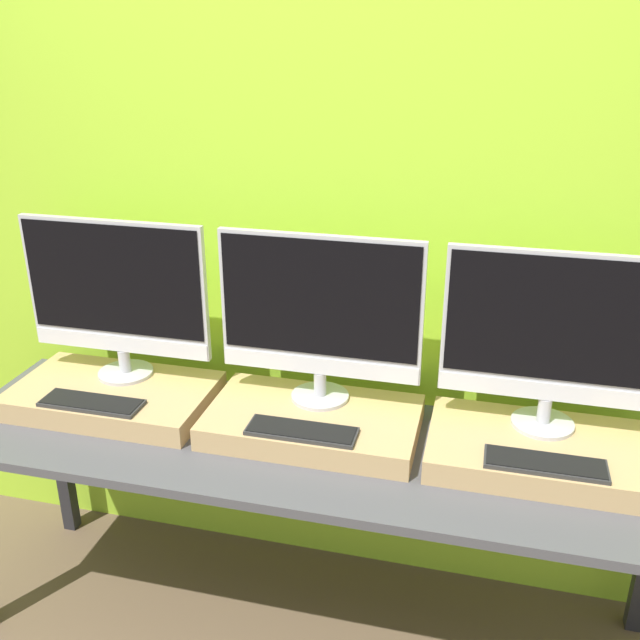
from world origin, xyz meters
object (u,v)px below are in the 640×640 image
keyboard_left (92,403)px  keyboard_center (302,431)px  monitor_right (555,335)px  monitor_center (320,312)px  keyboard_right (545,464)px  monitor_left (116,293)px

keyboard_left → keyboard_center: bearing=0.0°
keyboard_left → monitor_right: (1.38, 0.22, 0.29)m
monitor_center → keyboard_right: bearing=-17.6°
monitor_left → monitor_center: size_ratio=1.00×
monitor_left → keyboard_left: 0.36m
keyboard_center → keyboard_right: 0.69m
keyboard_center → monitor_right: (0.69, 0.22, 0.29)m
keyboard_left → monitor_left: bearing=90.0°
monitor_center → keyboard_center: 0.36m
monitor_right → keyboard_right: bearing=-90.0°
keyboard_left → monitor_center: bearing=17.6°
monitor_center → keyboard_center: bearing=-90.0°
monitor_right → keyboard_right: (0.00, -0.22, -0.29)m
monitor_center → keyboard_right: (0.69, -0.22, -0.29)m
monitor_left → monitor_center: bearing=0.0°
keyboard_left → keyboard_center: (0.69, 0.00, 0.00)m
monitor_center → keyboard_center: size_ratio=1.94×
monitor_center → keyboard_center: monitor_center is taller
monitor_right → keyboard_right: size_ratio=1.94×
monitor_center → monitor_right: same height
keyboard_left → monitor_right: size_ratio=0.52×
keyboard_center → keyboard_right: (0.69, 0.00, 0.00)m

